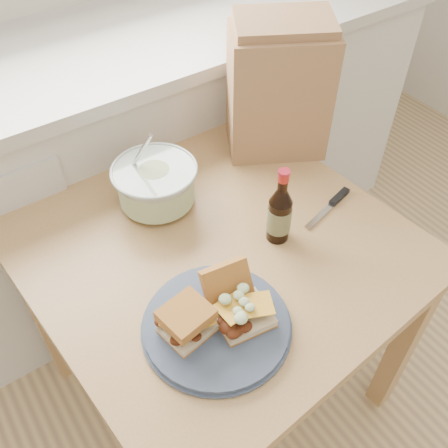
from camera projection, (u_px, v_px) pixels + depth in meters
cabinet_run at (108, 170)px, 1.81m from camera, size 2.50×0.64×0.94m
dining_table at (217, 271)px, 1.30m from camera, size 0.93×0.93×0.72m
plate at (216, 325)px, 1.05m from camera, size 0.31×0.31×0.02m
sandwich_left at (187, 321)px, 1.00m from camera, size 0.11×0.10×0.07m
sandwich_right at (238, 302)px, 1.04m from camera, size 0.12×0.17×0.09m
coleslaw_bowl at (156, 186)px, 1.28m from camera, size 0.22×0.22×0.22m
beer_bottle at (279, 214)px, 1.18m from camera, size 0.06×0.06×0.21m
knife at (334, 201)px, 1.32m from camera, size 0.19×0.06×0.01m
paper_bag at (278, 93)px, 1.37m from camera, size 0.32×0.29×0.35m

